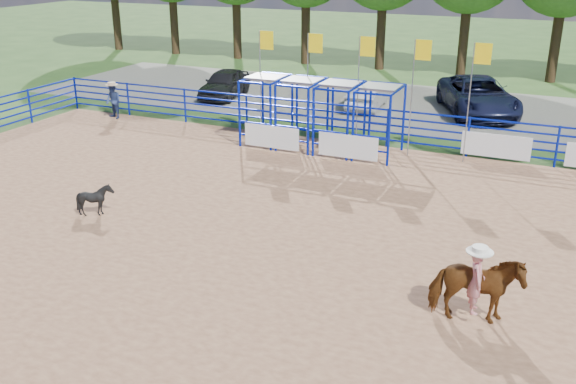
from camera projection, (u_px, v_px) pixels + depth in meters
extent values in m
plane|color=#385A24|center=(276.00, 254.00, 16.02)|extent=(120.00, 120.00, 0.00)
cube|color=#A07150|center=(276.00, 254.00, 16.02)|extent=(30.00, 20.00, 0.02)
cube|color=slate|center=(427.00, 108.00, 30.51)|extent=(40.00, 10.00, 0.01)
imported|color=brown|center=(475.00, 289.00, 12.85)|extent=(1.95, 1.22, 1.53)
imported|color=#A61727|center=(480.00, 251.00, 12.54)|extent=(0.43, 0.56, 1.36)
cylinder|color=white|center=(484.00, 218.00, 12.29)|extent=(0.54, 0.54, 0.12)
imported|color=black|center=(96.00, 200.00, 18.15)|extent=(1.01, 0.94, 0.94)
imported|color=navy|center=(113.00, 101.00, 28.30)|extent=(0.90, 0.80, 1.54)
cylinder|color=tan|center=(112.00, 84.00, 28.02)|extent=(0.56, 0.56, 0.11)
imported|color=black|center=(225.00, 83.00, 32.37)|extent=(2.21, 4.29, 1.40)
imported|color=gray|center=(368.00, 95.00, 30.20)|extent=(1.60, 3.90, 1.26)
imported|color=#151935|center=(478.00, 96.00, 29.11)|extent=(4.85, 6.50, 1.64)
cube|color=white|center=(272.00, 137.00, 23.89)|extent=(2.20, 0.04, 0.85)
cube|color=white|center=(348.00, 146.00, 22.75)|extent=(2.20, 0.04, 0.85)
cube|color=white|center=(496.00, 146.00, 22.80)|extent=(2.40, 0.04, 0.85)
cylinder|color=#3F2B19|center=(116.00, 16.00, 46.81)|extent=(0.56, 0.56, 4.80)
cylinder|color=#3F2B19|center=(174.00, 19.00, 44.91)|extent=(0.56, 0.56, 4.80)
cylinder|color=#3F2B19|center=(237.00, 22.00, 43.02)|extent=(0.56, 0.56, 4.80)
cylinder|color=#3F2B19|center=(306.00, 26.00, 41.12)|extent=(0.56, 0.56, 4.80)
cylinder|color=#3F2B19|center=(381.00, 30.00, 39.22)|extent=(0.56, 0.56, 4.80)
cylinder|color=#3F2B19|center=(464.00, 34.00, 37.33)|extent=(0.56, 0.56, 4.80)
cylinder|color=#3F2B19|center=(556.00, 39.00, 35.43)|extent=(0.56, 0.56, 4.80)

